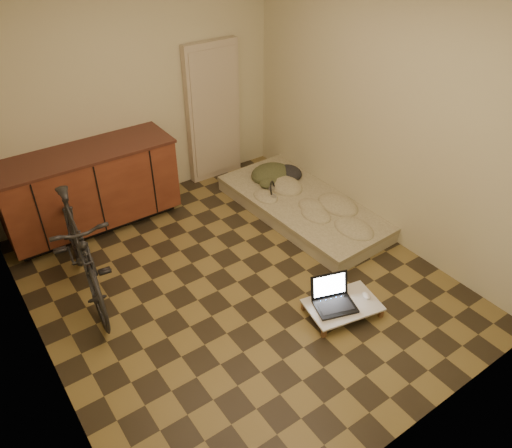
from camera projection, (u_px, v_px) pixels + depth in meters
room_shell at (234, 162)px, 4.06m from camera, size 3.50×4.00×2.60m
cabinets at (90, 189)px, 5.33m from camera, size 1.84×0.62×0.91m
appliance_panel at (213, 113)px, 6.07m from camera, size 0.70×0.10×1.70m
bicycle at (79, 246)px, 4.39m from camera, size 0.68×1.70×1.07m
futon at (304, 206)px, 5.75m from camera, size 1.08×2.13×0.18m
clothing_pile at (276, 169)px, 6.06m from camera, size 0.56×0.47×0.22m
headphones at (273, 189)px, 5.73m from camera, size 0.32×0.32×0.16m
lap_desk at (343, 305)px, 4.41m from camera, size 0.71×0.53×0.11m
laptop at (333, 299)px, 4.39m from camera, size 0.43×0.41×0.24m
mouse at (366, 295)px, 4.47m from camera, size 0.08×0.11×0.03m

